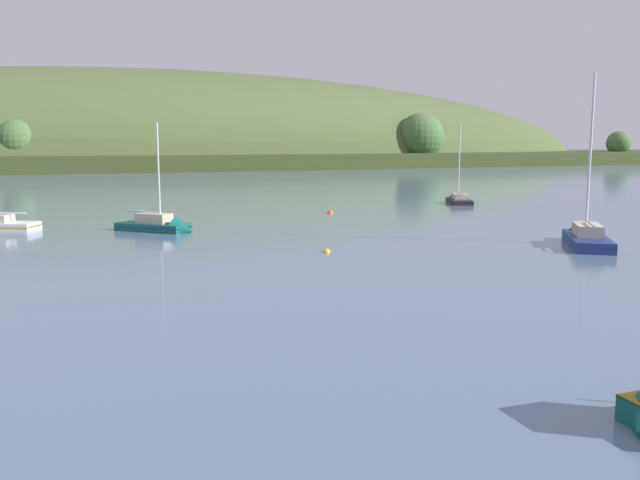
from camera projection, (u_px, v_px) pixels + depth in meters
far_shoreline_hill at (160, 165)px, 221.95m from camera, size 433.03×98.14×63.18m
sailboat_near_mooring at (585, 241)px, 51.41m from camera, size 7.40×9.04×14.28m
sailboat_midwater_white at (161, 228)px, 58.93m from camera, size 7.00×6.86×10.59m
sailboat_far_left at (458, 202)px, 86.14m from camera, size 4.87×7.37×11.29m
mooring_buoy_foreground at (327, 252)px, 47.82m from camera, size 0.54×0.54×0.62m
mooring_buoy_midchannel at (330, 213)px, 74.10m from camera, size 0.68×0.68×0.76m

